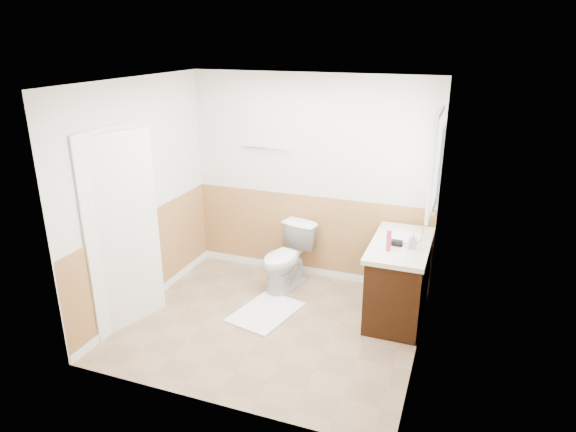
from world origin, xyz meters
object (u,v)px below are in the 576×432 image
at_px(vanity_cabinet, 399,281).
at_px(lotion_bottle, 389,241).
at_px(toilet, 286,258).
at_px(soap_dispenser, 413,241).
at_px(bath_mat, 266,312).

height_order(vanity_cabinet, lotion_bottle, lotion_bottle).
bearing_deg(toilet, soap_dispenser, 1.71).
xyz_separation_m(vanity_cabinet, soap_dispenser, (0.12, -0.12, 0.54)).
bearing_deg(vanity_cabinet, bath_mat, -160.62).
bearing_deg(bath_mat, soap_dispenser, 13.75).
bearing_deg(lotion_bottle, toilet, 160.77).
height_order(vanity_cabinet, soap_dispenser, soap_dispenser).
xyz_separation_m(toilet, vanity_cabinet, (1.36, -0.18, 0.02)).
bearing_deg(vanity_cabinet, lotion_bottle, -111.22).
xyz_separation_m(bath_mat, lotion_bottle, (1.26, 0.22, 0.95)).
distance_m(toilet, soap_dispenser, 1.60).
height_order(toilet, soap_dispenser, soap_dispenser).
distance_m(toilet, bath_mat, 0.76).
xyz_separation_m(vanity_cabinet, lotion_bottle, (-0.10, -0.26, 0.56)).
distance_m(toilet, vanity_cabinet, 1.37).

